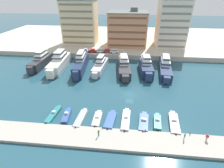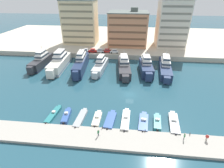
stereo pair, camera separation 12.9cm
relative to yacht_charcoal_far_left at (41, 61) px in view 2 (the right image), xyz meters
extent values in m
plane|color=#234C5B|center=(37.92, -19.29, -2.37)|extent=(400.00, 400.00, 0.00)
cube|color=beige|center=(37.92, 46.79, -1.26)|extent=(180.00, 70.00, 2.22)
cube|color=#A8A399|center=(37.92, -38.63, -2.06)|extent=(120.00, 6.09, 0.62)
cube|color=#333338|center=(0.00, 0.09, -0.61)|extent=(4.31, 15.60, 3.52)
cube|color=#333338|center=(-0.19, -8.56, -0.52)|extent=(2.23, 2.03, 3.00)
cube|color=#192347|center=(0.00, 0.09, -1.76)|extent=(4.35, 15.76, 0.24)
cube|color=white|center=(0.03, 1.26, 1.96)|extent=(3.24, 6.58, 1.62)
cube|color=#233342|center=(0.03, 1.26, 2.12)|extent=(3.28, 6.65, 0.58)
cube|color=white|center=(0.03, 1.26, 3.43)|extent=(2.53, 5.13, 1.32)
cube|color=#233342|center=(0.03, 1.26, 3.56)|extent=(2.56, 5.19, 0.48)
cylinder|color=silver|center=(0.05, 2.24, 4.99)|extent=(0.16, 0.16, 1.80)
cube|color=#333338|center=(0.18, 8.30, -1.40)|extent=(3.40, 0.97, 0.20)
cube|color=silver|center=(8.42, -0.69, -0.43)|extent=(5.69, 19.04, 3.89)
cube|color=silver|center=(8.92, -11.17, -0.33)|extent=(2.75, 2.52, 3.31)
cube|color=#334C7F|center=(8.42, -0.69, -1.69)|extent=(5.75, 19.23, 0.24)
cube|color=white|center=(8.36, 0.73, 2.31)|extent=(4.11, 8.08, 1.58)
cube|color=#233342|center=(8.36, 0.73, 2.47)|extent=(4.16, 8.16, 0.57)
cube|color=white|center=(8.36, 0.73, 3.82)|extent=(3.21, 6.30, 1.43)
cube|color=#233342|center=(8.36, 0.73, 3.96)|extent=(3.25, 6.36, 0.51)
cylinder|color=silver|center=(8.30, 1.91, 5.43)|extent=(0.16, 0.16, 1.80)
cube|color=silver|center=(7.95, 9.17, -1.30)|extent=(4.11, 1.09, 0.20)
cube|color=navy|center=(17.72, -1.54, -0.29)|extent=(5.19, 19.81, 4.16)
cube|color=navy|center=(18.59, -12.11, -0.19)|extent=(2.12, 1.96, 3.54)
cube|color=#192347|center=(17.72, -1.54, -1.65)|extent=(5.24, 20.01, 0.24)
cube|color=white|center=(17.60, -0.08, 2.66)|extent=(3.47, 8.43, 1.73)
cube|color=#233342|center=(17.60, -0.08, 2.83)|extent=(3.52, 8.51, 0.62)
cube|color=white|center=(17.60, -0.08, 4.11)|extent=(2.71, 6.57, 1.18)
cube|color=#233342|center=(17.60, -0.08, 4.23)|extent=(2.74, 6.64, 0.42)
cylinder|color=silver|center=(17.50, 1.15, 5.60)|extent=(0.16, 0.16, 1.80)
cube|color=navy|center=(16.88, 8.67, -1.23)|extent=(3.13, 1.15, 0.20)
cube|color=silver|center=(25.65, -1.37, -0.96)|extent=(4.82, 15.37, 2.83)
cube|color=silver|center=(24.99, -9.72, -0.89)|extent=(2.14, 1.97, 2.41)
cube|color=#334C7F|center=(25.65, -1.37, -1.88)|extent=(4.87, 15.52, 0.24)
cube|color=white|center=(25.74, -0.23, 1.14)|extent=(3.33, 6.56, 1.36)
cube|color=#233342|center=(25.74, -0.23, 1.27)|extent=(3.37, 6.62, 0.49)
cube|color=white|center=(25.74, -0.23, 2.58)|extent=(2.60, 5.11, 1.52)
cube|color=#233342|center=(25.74, -0.23, 2.73)|extent=(2.63, 5.17, 0.55)
cylinder|color=silver|center=(25.82, 0.72, 4.24)|extent=(0.16, 0.16, 1.80)
cube|color=silver|center=(26.28, 6.62, -1.60)|extent=(3.16, 1.14, 0.20)
cube|color=#333338|center=(35.17, -0.98, -0.91)|extent=(6.19, 18.89, 2.94)
cube|color=#333338|center=(36.18, -11.20, -0.83)|extent=(2.62, 2.43, 2.50)
cube|color=#192347|center=(35.17, -0.98, -1.86)|extent=(6.25, 19.08, 0.24)
cube|color=white|center=(35.04, 0.40, 1.42)|extent=(4.18, 8.09, 1.72)
cube|color=#233342|center=(35.04, 0.40, 1.60)|extent=(4.23, 8.17, 0.62)
cube|color=white|center=(35.04, 0.40, 2.88)|extent=(3.26, 6.31, 1.18)
cube|color=#233342|center=(35.04, 0.40, 2.99)|extent=(3.30, 6.37, 0.43)
cylinder|color=silver|center=(34.92, 1.57, 4.37)|extent=(0.16, 0.16, 1.80)
cube|color=#333338|center=(34.23, 8.70, -1.57)|extent=(3.81, 1.26, 0.20)
cube|color=navy|center=(43.85, -1.75, -0.55)|extent=(5.06, 14.24, 3.64)
cube|color=navy|center=(44.28, -9.72, -0.46)|extent=(2.48, 2.28, 3.10)
cube|color=#192347|center=(43.85, -1.75, -1.74)|extent=(5.11, 14.38, 0.24)
cube|color=white|center=(43.79, -0.70, 2.03)|extent=(3.68, 6.06, 1.52)
cube|color=#233342|center=(43.79, -0.70, 2.18)|extent=(3.72, 6.12, 0.55)
cube|color=white|center=(43.79, -0.70, 3.46)|extent=(2.87, 4.73, 1.33)
cube|color=#233342|center=(43.79, -0.70, 3.59)|extent=(2.90, 4.78, 0.48)
cylinder|color=silver|center=(43.74, 0.19, 5.02)|extent=(0.16, 0.16, 1.80)
cube|color=navy|center=(43.44, 5.71, -1.37)|extent=(3.71, 1.10, 0.20)
cube|color=navy|center=(51.51, -0.15, -0.95)|extent=(6.08, 19.94, 2.85)
cube|color=navy|center=(50.44, -10.84, -0.88)|extent=(2.48, 2.29, 2.42)
cube|color=#334C7F|center=(51.51, -0.15, -1.87)|extent=(6.14, 20.14, 0.24)
cube|color=white|center=(51.65, 1.31, 1.32)|extent=(4.04, 8.52, 1.69)
cube|color=#233342|center=(51.65, 1.31, 1.49)|extent=(4.09, 8.61, 0.61)
cube|color=white|center=(51.65, 1.31, 2.90)|extent=(3.15, 6.65, 1.47)
cube|color=#233342|center=(51.65, 1.31, 3.05)|extent=(3.19, 6.71, 0.53)
cylinder|color=silver|center=(51.77, 2.54, 4.54)|extent=(0.16, 0.16, 1.80)
cube|color=navy|center=(52.52, 10.06, -1.59)|extent=(3.60, 1.25, 0.20)
cube|color=teal|center=(18.22, -31.98, -1.99)|extent=(2.14, 6.89, 0.77)
cube|color=teal|center=(18.55, -28.30, -1.99)|extent=(0.90, 0.76, 0.66)
cube|color=silver|center=(18.26, -31.47, -1.38)|extent=(0.89, 0.67, 0.44)
cube|color=#283847|center=(18.29, -31.19, -1.31)|extent=(0.77, 0.15, 0.27)
cube|color=black|center=(17.90, -35.53, -1.84)|extent=(0.38, 0.31, 0.60)
cube|color=#33569E|center=(21.91, -32.37, -1.86)|extent=(2.08, 5.43, 1.04)
cube|color=#33569E|center=(21.61, -29.42, -1.86)|extent=(0.92, 0.78, 0.88)
cube|color=silver|center=(21.87, -31.97, -1.10)|extent=(0.91, 0.68, 0.47)
cube|color=#283847|center=(21.84, -31.70, -1.03)|extent=(0.78, 0.16, 0.28)
cube|color=black|center=(22.19, -35.18, -1.71)|extent=(0.39, 0.31, 0.60)
cube|color=#9EA3A8|center=(25.66, -32.71, -1.99)|extent=(2.24, 6.88, 0.76)
cube|color=#9EA3A8|center=(25.94, -28.98, -1.99)|extent=(1.01, 0.85, 0.65)
cube|color=black|center=(25.39, -36.26, -1.84)|extent=(0.38, 0.31, 0.60)
cube|color=beige|center=(29.88, -32.62, -1.95)|extent=(1.87, 5.29, 0.84)
cube|color=beige|center=(29.91, -29.63, -1.95)|extent=(1.01, 0.83, 0.71)
cube|color=silver|center=(29.88, -32.23, -1.32)|extent=(1.01, 0.61, 0.43)
cube|color=#283847|center=(29.89, -31.95, -1.25)|extent=(0.91, 0.09, 0.26)
cube|color=black|center=(29.85, -35.44, -1.80)|extent=(0.36, 0.28, 0.60)
cube|color=#33569E|center=(33.20, -32.83, -1.91)|extent=(2.77, 6.24, 0.92)
cube|color=#33569E|center=(33.56, -29.39, -1.91)|extent=(1.28, 1.09, 0.79)
cube|color=black|center=(32.88, -36.02, -1.76)|extent=(0.39, 0.32, 0.60)
cube|color=white|center=(37.01, -32.43, -1.84)|extent=(2.21, 7.49, 1.06)
cube|color=white|center=(37.18, -28.35, -1.84)|extent=(1.08, 0.90, 0.90)
cube|color=silver|center=(37.04, -31.88, -1.07)|extent=(1.07, 0.64, 0.48)
cube|color=#283847|center=(37.05, -31.60, -1.00)|extent=(0.95, 0.12, 0.29)
cube|color=black|center=(36.85, -36.32, -1.69)|extent=(0.37, 0.29, 0.60)
cube|color=#33569E|center=(41.35, -32.68, -1.95)|extent=(2.84, 6.43, 0.84)
cube|color=#33569E|center=(41.73, -29.14, -1.95)|extent=(1.30, 1.11, 0.71)
cube|color=silver|center=(41.40, -32.21, -1.30)|extent=(1.26, 0.72, 0.47)
cube|color=#283847|center=(41.43, -31.93, -1.23)|extent=(1.10, 0.20, 0.28)
cube|color=black|center=(41.00, -35.95, -1.80)|extent=(0.39, 0.32, 0.60)
cube|color=teal|center=(44.69, -32.37, -1.89)|extent=(2.25, 5.45, 0.97)
cube|color=teal|center=(44.99, -29.40, -1.89)|extent=(1.02, 0.86, 0.82)
cube|color=silver|center=(44.73, -31.98, -1.19)|extent=(1.00, 0.69, 0.43)
cube|color=#283847|center=(44.76, -31.70, -1.13)|extent=(0.86, 0.17, 0.26)
cube|color=black|center=(44.39, -35.19, -1.74)|extent=(0.39, 0.32, 0.60)
cube|color=#9EA3A8|center=(48.69, -32.26, -1.92)|extent=(2.92, 7.68, 0.90)
cube|color=#9EA3A8|center=(49.13, -28.11, -1.92)|extent=(1.28, 1.09, 0.77)
cube|color=silver|center=(48.75, -31.70, -1.26)|extent=(1.24, 0.72, 0.42)
cube|color=#283847|center=(48.78, -31.43, -1.20)|extent=(1.08, 0.19, 0.25)
cube|color=black|center=(48.28, -36.17, -1.77)|extent=(0.39, 0.32, 0.60)
cube|color=#B7BCC1|center=(15.72, 13.93, 0.57)|extent=(4.12, 1.76, 0.80)
cube|color=#B7BCC1|center=(15.87, 13.94, 1.31)|extent=(2.12, 1.59, 0.68)
cube|color=#1E2833|center=(15.87, 13.94, 1.31)|extent=(2.08, 1.61, 0.37)
cylinder|color=black|center=(14.39, 13.06, 0.17)|extent=(0.64, 0.23, 0.64)
cylinder|color=black|center=(14.36, 14.76, 0.17)|extent=(0.64, 0.23, 0.64)
cylinder|color=black|center=(17.09, 13.10, 0.17)|extent=(0.64, 0.23, 0.64)
cylinder|color=black|center=(17.06, 14.80, 0.17)|extent=(0.64, 0.23, 0.64)
cube|color=red|center=(19.35, 13.98, 0.57)|extent=(4.20, 1.97, 0.80)
cube|color=red|center=(19.50, 13.99, 1.31)|extent=(2.20, 1.69, 0.68)
cube|color=#1E2833|center=(19.50, 13.99, 1.31)|extent=(2.16, 1.71, 0.37)
cylinder|color=black|center=(18.06, 13.04, 0.17)|extent=(0.65, 0.26, 0.64)
cylinder|color=black|center=(17.95, 14.74, 0.17)|extent=(0.65, 0.26, 0.64)
cylinder|color=black|center=(20.75, 13.22, 0.17)|extent=(0.65, 0.26, 0.64)
cylinder|color=black|center=(20.64, 14.92, 0.17)|extent=(0.65, 0.26, 0.64)
cube|color=white|center=(22.78, 14.43, 0.57)|extent=(4.12, 1.75, 0.80)
cube|color=white|center=(22.93, 14.43, 1.31)|extent=(2.12, 1.59, 0.68)
cube|color=#1E2833|center=(22.93, 14.43, 1.31)|extent=(2.08, 1.60, 0.37)
cylinder|color=black|center=(21.41, 13.60, 0.17)|extent=(0.64, 0.23, 0.64)
cylinder|color=black|center=(21.44, 15.30, 0.17)|extent=(0.64, 0.23, 0.64)
cylinder|color=black|center=(24.11, 13.56, 0.17)|extent=(0.64, 0.23, 0.64)
cylinder|color=black|center=(24.14, 15.26, 0.17)|extent=(0.64, 0.23, 0.64)
cube|color=red|center=(26.26, 14.60, 0.57)|extent=(4.12, 1.75, 0.80)
cube|color=red|center=(26.41, 14.60, 1.31)|extent=(2.12, 1.59, 0.68)
cube|color=#1E2833|center=(26.41, 14.60, 1.31)|extent=(2.08, 1.60, 0.37)
cylinder|color=black|center=(24.92, 13.73, 0.17)|extent=(0.64, 0.23, 0.64)
cylinder|color=black|center=(24.90, 15.43, 0.17)|extent=(0.64, 0.23, 0.64)
cylinder|color=black|center=(27.62, 13.77, 0.17)|extent=(0.64, 0.23, 0.64)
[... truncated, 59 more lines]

